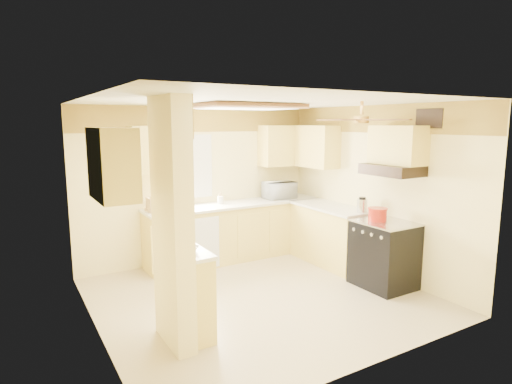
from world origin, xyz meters
TOP-DOWN VIEW (x-y plane):
  - floor at (0.00, 0.00)m, footprint 4.00×4.00m
  - ceiling at (0.00, 0.00)m, footprint 4.00×4.00m
  - wall_back at (0.00, 1.90)m, footprint 4.00×0.00m
  - wall_front at (0.00, -1.90)m, footprint 4.00×0.00m
  - wall_left at (-2.00, 0.00)m, footprint 0.00×3.80m
  - wall_right at (2.00, 0.00)m, footprint 0.00×3.80m
  - wallpaper_border at (0.00, 1.88)m, footprint 4.00×0.02m
  - partition_column at (-1.35, -0.55)m, footprint 0.20×0.70m
  - partition_ledge at (-1.13, -0.55)m, footprint 0.25×0.55m
  - ledge_top at (-1.13, -0.55)m, footprint 0.28×0.58m
  - lower_cabinets_back at (0.50, 1.60)m, footprint 3.00×0.60m
  - lower_cabinets_right at (1.70, 0.60)m, footprint 0.60×1.40m
  - countertop_back at (0.50, 1.59)m, footprint 3.04×0.64m
  - countertop_right at (1.69, 0.60)m, footprint 0.64×1.44m
  - dishwasher_panel at (-0.25, 1.29)m, footprint 0.58×0.02m
  - window at (-0.25, 1.89)m, footprint 0.92×0.02m
  - upper_cab_back_left at (-0.85, 1.72)m, footprint 0.60×0.35m
  - upper_cab_back_right at (1.55, 1.72)m, footprint 0.90×0.35m
  - upper_cab_right at (1.82, 1.25)m, footprint 0.35×1.00m
  - upper_cab_left_wall at (-1.82, -0.25)m, footprint 0.35×0.75m
  - upper_cab_over_stove at (1.82, -0.55)m, footprint 0.35×0.76m
  - stove at (1.67, -0.55)m, footprint 0.68×0.77m
  - range_hood at (1.74, -0.55)m, footprint 0.50×0.76m
  - poster_menu at (-1.24, -0.55)m, footprint 0.02×0.42m
  - poster_nashville at (-1.24, -0.55)m, footprint 0.02×0.42m
  - ceiling_light_panel at (0.10, 0.50)m, footprint 1.35×0.95m
  - ceiling_fan at (1.00, -0.70)m, footprint 1.15×1.15m
  - vent_grate at (1.98, -0.90)m, footprint 0.02×0.40m
  - microwave at (1.36, 1.59)m, footprint 0.55×0.40m
  - bowl at (-1.18, -0.51)m, footprint 0.27×0.27m
  - dutch_oven at (1.62, -0.44)m, footprint 0.27×0.27m
  - kettle at (1.75, -0.02)m, footprint 0.15×0.15m
  - dish_rack at (-0.79, 1.63)m, footprint 0.37×0.28m
  - utensil_crock at (0.26, 1.66)m, footprint 0.09×0.09m

SIDE VIEW (x-z plane):
  - floor at x=0.00m, z-range 0.00..0.00m
  - dishwasher_panel at x=-0.25m, z-range 0.03..0.83m
  - partition_ledge at x=-1.13m, z-range 0.00..0.90m
  - lower_cabinets_back at x=0.50m, z-range 0.00..0.90m
  - lower_cabinets_right at x=1.70m, z-range 0.00..0.90m
  - stove at x=1.67m, z-range 0.00..0.92m
  - ledge_top at x=-1.13m, z-range 0.90..0.94m
  - countertop_back at x=0.50m, z-range 0.90..0.94m
  - countertop_right at x=1.69m, z-range 0.90..0.94m
  - bowl at x=-1.18m, z-range 0.94..0.99m
  - utensil_crock at x=0.26m, z-range 0.91..1.10m
  - dutch_oven at x=1.62m, z-range 0.92..1.10m
  - dish_rack at x=-0.79m, z-range 0.91..1.12m
  - kettle at x=1.75m, z-range 0.93..1.16m
  - microwave at x=1.36m, z-range 0.94..1.23m
  - poster_nashville at x=-1.24m, z-range 0.92..1.48m
  - wall_back at x=0.00m, z-range -0.75..3.25m
  - wall_front at x=0.00m, z-range -0.75..3.25m
  - wall_left at x=-2.00m, z-range -0.65..3.15m
  - wall_right at x=2.00m, z-range -0.65..3.15m
  - partition_column at x=-1.35m, z-range 0.00..2.50m
  - window at x=-0.25m, z-range 1.04..2.06m
  - range_hood at x=1.74m, z-range 1.55..1.69m
  - upper_cab_back_left at x=-0.85m, z-range 1.50..2.20m
  - upper_cab_back_right at x=1.55m, z-range 1.50..2.20m
  - upper_cab_right at x=1.82m, z-range 1.50..2.20m
  - upper_cab_left_wall at x=-1.82m, z-range 1.50..2.20m
  - poster_menu at x=-1.24m, z-range 1.57..2.14m
  - upper_cab_over_stove at x=1.82m, z-range 1.69..2.21m
  - ceiling_fan at x=1.00m, z-range 2.16..2.42m
  - wallpaper_border at x=0.00m, z-range 2.10..2.50m
  - vent_grate at x=1.98m, z-range 2.17..2.42m
  - ceiling_light_panel at x=0.10m, z-range 2.42..2.49m
  - ceiling at x=0.00m, z-range 2.50..2.50m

